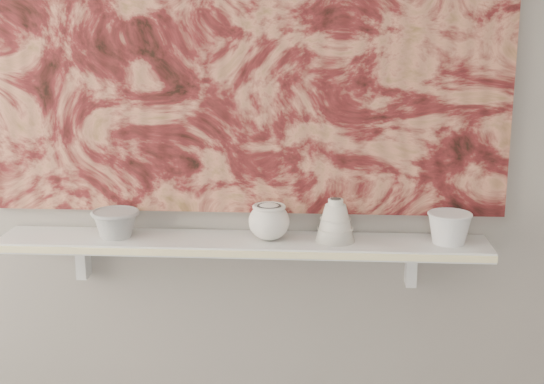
# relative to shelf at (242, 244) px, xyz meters

# --- Properties ---
(wall_back) EXTENTS (3.60, 0.00, 3.60)m
(wall_back) POSITION_rel_shelf_xyz_m (0.00, 0.09, 0.44)
(wall_back) COLOR gray
(wall_back) RESTS_ON floor
(shelf) EXTENTS (1.40, 0.18, 0.03)m
(shelf) POSITION_rel_shelf_xyz_m (0.00, 0.00, 0.00)
(shelf) COLOR silver
(shelf) RESTS_ON wall_back
(shelf_stripe) EXTENTS (1.40, 0.01, 0.02)m
(shelf_stripe) POSITION_rel_shelf_xyz_m (0.00, -0.09, 0.00)
(shelf_stripe) COLOR #F8E8A5
(shelf_stripe) RESTS_ON shelf
(bracket_left) EXTENTS (0.03, 0.06, 0.12)m
(bracket_left) POSITION_rel_shelf_xyz_m (-0.49, 0.06, -0.07)
(bracket_left) COLOR silver
(bracket_left) RESTS_ON wall_back
(bracket_right) EXTENTS (0.03, 0.06, 0.12)m
(bracket_right) POSITION_rel_shelf_xyz_m (0.49, 0.06, -0.07)
(bracket_right) COLOR silver
(bracket_right) RESTS_ON wall_back
(painting) EXTENTS (1.50, 0.02, 1.10)m
(painting) POSITION_rel_shelf_xyz_m (0.00, 0.08, 0.62)
(painting) COLOR maroon
(painting) RESTS_ON wall_back
(house_motif) EXTENTS (0.09, 0.00, 0.08)m
(house_motif) POSITION_rel_shelf_xyz_m (0.45, 0.07, 0.32)
(house_motif) COLOR black
(house_motif) RESTS_ON painting
(bowl_grey) EXTENTS (0.15, 0.15, 0.08)m
(bowl_grey) POSITION_rel_shelf_xyz_m (-0.37, 0.00, 0.06)
(bowl_grey) COLOR gray
(bowl_grey) RESTS_ON shelf
(cup_cream) EXTENTS (0.14, 0.14, 0.11)m
(cup_cream) POSITION_rel_shelf_xyz_m (0.08, 0.00, 0.07)
(cup_cream) COLOR silver
(cup_cream) RESTS_ON shelf
(bell_vessel) EXTENTS (0.13, 0.13, 0.12)m
(bell_vessel) POSITION_rel_shelf_xyz_m (0.26, 0.00, 0.08)
(bell_vessel) COLOR beige
(bell_vessel) RESTS_ON shelf
(bowl_white) EXTENTS (0.16, 0.16, 0.09)m
(bowl_white) POSITION_rel_shelf_xyz_m (0.58, 0.00, 0.06)
(bowl_white) COLOR silver
(bowl_white) RESTS_ON shelf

